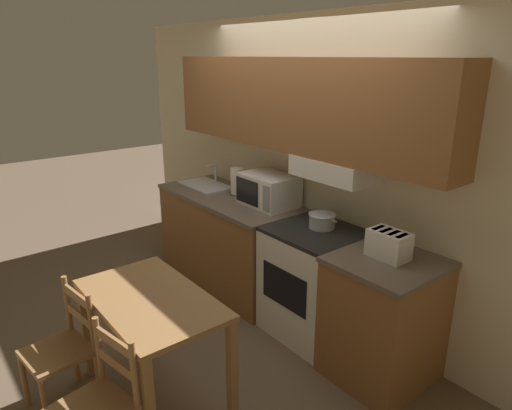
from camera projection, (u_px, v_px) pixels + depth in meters
name	position (u px, v px, depth m)	size (l,w,h in m)	color
ground_plane	(300.00, 296.00, 4.41)	(16.00, 16.00, 0.00)	brown
wall_back	(301.00, 137.00, 3.87)	(5.39, 0.38, 2.55)	beige
lower_counter_main	(230.00, 239.00, 4.58)	(1.63, 0.70, 0.91)	brown
lower_counter_right_stub	(383.00, 319.00, 3.20)	(0.67, 0.70, 0.91)	brown
stove_range	(314.00, 282.00, 3.72)	(0.70, 0.66, 0.91)	white
cooking_pot	(322.00, 220.00, 3.61)	(0.30, 0.22, 0.12)	#B7BABF
microwave	(269.00, 190.00, 4.13)	(0.51, 0.37, 0.29)	white
toaster	(389.00, 244.00, 3.06)	(0.28, 0.18, 0.19)	white
sink_basin	(205.00, 185.00, 4.75)	(0.59, 0.35, 0.22)	#B7BABF
paper_towel_roll	(237.00, 182.00, 4.45)	(0.15, 0.15, 0.26)	black
dining_table	(151.00, 313.00, 2.94)	(1.07, 0.63, 0.75)	#9E7042
chair_left_of_table	(63.00, 350.00, 2.94)	(0.42, 0.42, 0.83)	#9E7042
chair_right_of_table	(98.00, 406.00, 2.47)	(0.44, 0.44, 0.83)	#9E7042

